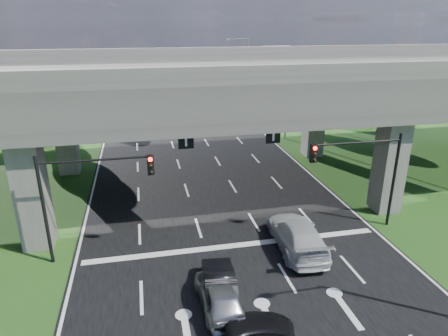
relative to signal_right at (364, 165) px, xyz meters
name	(u,v)px	position (x,y,z in m)	size (l,w,h in m)	color
ground	(252,283)	(-7.82, -3.94, -4.19)	(160.00, 160.00, 0.00)	#1C4516
road	(215,199)	(-7.82, 6.06, -4.17)	(18.00, 120.00, 0.03)	black
overpass	(208,85)	(-7.82, 8.06, 3.73)	(80.00, 15.00, 10.00)	#3B3835
signal_right	(364,165)	(0.00, 0.00, 0.00)	(5.76, 0.54, 6.00)	black
signal_left	(86,187)	(-15.65, 0.00, 0.00)	(5.76, 0.54, 6.00)	black
streetlight_far	(284,84)	(2.27, 20.06, 1.66)	(3.38, 0.25, 10.00)	gray
streetlight_beyond	(245,67)	(2.27, 36.06, 1.66)	(3.38, 0.25, 10.00)	gray
tree_left_near	(44,100)	(-21.78, 22.06, 0.63)	(4.50, 4.50, 7.80)	black
tree_left_mid	(32,94)	(-24.78, 30.06, -0.01)	(3.91, 3.90, 6.76)	black
tree_left_far	(76,75)	(-20.78, 38.06, 0.95)	(4.80, 4.80, 8.32)	black
tree_right_near	(296,90)	(5.22, 24.06, 0.31)	(4.20, 4.20, 7.28)	black
tree_right_mid	(294,82)	(8.22, 32.06, -0.01)	(3.91, 3.90, 6.76)	black
tree_right_far	(250,71)	(4.22, 40.06, 0.63)	(4.50, 4.50, 7.80)	black
car_silver	(219,295)	(-9.81, -5.47, -3.44)	(1.70, 4.23, 1.44)	#999BA0
car_dark	(219,283)	(-9.62, -4.57, -3.47)	(1.45, 4.15, 1.37)	black
car_white	(297,235)	(-4.51, -1.41, -3.31)	(2.36, 5.80, 1.68)	#B8B8B8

